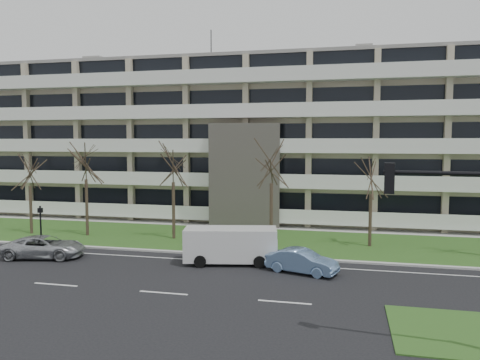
% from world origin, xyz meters
% --- Properties ---
extents(ground, '(160.00, 160.00, 0.00)m').
position_xyz_m(ground, '(0.00, 0.00, 0.00)').
color(ground, black).
rests_on(ground, ground).
extents(grass_verge, '(90.00, 10.00, 0.06)m').
position_xyz_m(grass_verge, '(0.00, 13.00, 0.03)').
color(grass_verge, '#34541C').
rests_on(grass_verge, ground).
extents(curb, '(90.00, 0.35, 0.12)m').
position_xyz_m(curb, '(0.00, 8.00, 0.06)').
color(curb, '#B2B2AD').
rests_on(curb, ground).
extents(sidewalk, '(90.00, 2.00, 0.08)m').
position_xyz_m(sidewalk, '(0.00, 18.50, 0.04)').
color(sidewalk, '#B2B2AD').
rests_on(sidewalk, ground).
extents(lane_edge_line, '(90.00, 0.12, 0.01)m').
position_xyz_m(lane_edge_line, '(0.00, 6.50, 0.01)').
color(lane_edge_line, white).
rests_on(lane_edge_line, ground).
extents(apartment_building, '(60.50, 15.10, 18.75)m').
position_xyz_m(apartment_building, '(-0.01, 25.32, 7.61)').
color(apartment_building, '#BEB194').
rests_on(apartment_building, ground).
extents(silver_pickup, '(5.40, 3.26, 1.40)m').
position_xyz_m(silver_pickup, '(-10.14, 4.89, 0.70)').
color(silver_pickup, '#AEB1B6').
rests_on(silver_pickup, ground).
extents(blue_sedan, '(4.31, 2.56, 1.34)m').
position_xyz_m(blue_sedan, '(6.31, 5.08, 0.67)').
color(blue_sedan, '#7DA4D9').
rests_on(blue_sedan, ground).
extents(white_van, '(5.90, 3.11, 2.18)m').
position_xyz_m(white_van, '(1.92, 6.24, 1.30)').
color(white_van, silver).
rests_on(white_van, ground).
extents(pedestrian_signal, '(0.30, 0.24, 3.06)m').
position_xyz_m(pedestrian_signal, '(-11.70, 6.70, 1.95)').
color(pedestrian_signal, black).
rests_on(pedestrian_signal, ground).
extents(tree_1, '(3.47, 3.47, 6.95)m').
position_xyz_m(tree_1, '(-16.03, 11.44, 5.40)').
color(tree_1, '#382B21').
rests_on(tree_1, ground).
extents(tree_2, '(4.01, 4.01, 8.02)m').
position_xyz_m(tree_2, '(-11.20, 11.74, 6.24)').
color(tree_2, '#382B21').
rests_on(tree_2, ground).
extents(tree_3, '(3.89, 3.89, 7.79)m').
position_xyz_m(tree_3, '(-4.11, 12.15, 6.06)').
color(tree_3, '#382B21').
rests_on(tree_3, ground).
extents(tree_4, '(4.01, 4.01, 8.03)m').
position_xyz_m(tree_4, '(3.51, 11.54, 6.24)').
color(tree_4, '#382B21').
rests_on(tree_4, ground).
extents(tree_5, '(3.35, 3.35, 6.71)m').
position_xyz_m(tree_5, '(10.38, 12.77, 5.21)').
color(tree_5, '#382B21').
rests_on(tree_5, ground).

